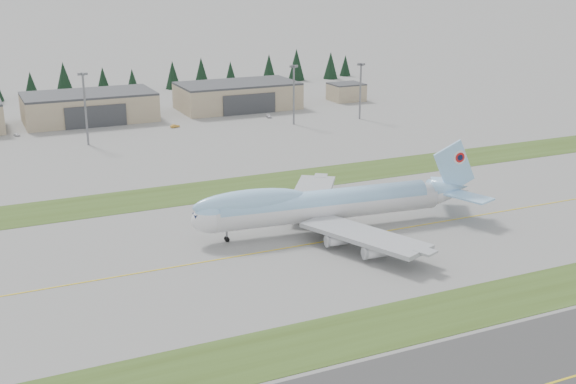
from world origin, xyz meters
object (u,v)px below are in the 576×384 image
service_vehicle_c (269,118)px  hangar_right (238,96)px  boeing_747_freighter (325,204)px  hangar_center (89,107)px  service_vehicle_a (17,136)px  service_vehicle_b (175,127)px

service_vehicle_c → hangar_right: bearing=108.2°
boeing_747_freighter → hangar_center: bearing=106.1°
boeing_747_freighter → service_vehicle_c: 126.59m
service_vehicle_a → service_vehicle_b: service_vehicle_b is taller
boeing_747_freighter → service_vehicle_a: 138.39m
service_vehicle_c → hangar_center: bearing=168.1°
hangar_right → service_vehicle_a: size_ratio=15.67×
boeing_747_freighter → service_vehicle_a: boeing_747_freighter is taller
hangar_center → service_vehicle_b: bearing=-44.1°
hangar_right → service_vehicle_b: bearing=-143.5°
hangar_center → service_vehicle_a: size_ratio=15.67×
service_vehicle_a → service_vehicle_c: service_vehicle_c is taller
hangar_right → service_vehicle_b: (-34.06, -25.17, -5.39)m
hangar_right → service_vehicle_c: bearing=-79.3°
service_vehicle_b → hangar_center: bearing=31.1°
hangar_right → service_vehicle_b: size_ratio=13.66×
hangar_right → service_vehicle_b: 42.69m
hangar_center → service_vehicle_a: hangar_center is taller
hangar_right → service_vehicle_c: hangar_right is taller
boeing_747_freighter → service_vehicle_b: 118.23m
boeing_747_freighter → service_vehicle_c: (37.82, 120.66, -5.95)m
boeing_747_freighter → hangar_center: (-26.47, 143.25, -0.56)m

